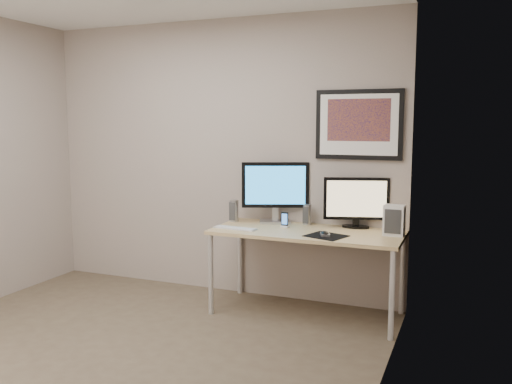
{
  "coord_description": "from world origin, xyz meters",
  "views": [
    {
      "loc": [
        2.29,
        -2.99,
        1.64
      ],
      "look_at": [
        0.63,
        1.1,
        1.07
      ],
      "focal_mm": 38.0,
      "sensor_mm": 36.0,
      "label": 1
    }
  ],
  "objects_px": {
    "monitor_large": "(275,189)",
    "keyboard": "(235,228)",
    "framed_art": "(359,125)",
    "speaker_left": "(234,211)",
    "speaker_right": "(307,214)",
    "fan_unit": "(394,220)",
    "desk": "(307,238)",
    "phone_dock": "(285,220)",
    "monitor_tv": "(356,201)"
  },
  "relations": [
    {
      "from": "fan_unit",
      "to": "monitor_tv",
      "type": "bearing_deg",
      "value": 153.01
    },
    {
      "from": "monitor_tv",
      "to": "phone_dock",
      "type": "distance_m",
      "value": 0.64
    },
    {
      "from": "phone_dock",
      "to": "keyboard",
      "type": "distance_m",
      "value": 0.44
    },
    {
      "from": "desk",
      "to": "phone_dock",
      "type": "height_order",
      "value": "phone_dock"
    },
    {
      "from": "speaker_right",
      "to": "desk",
      "type": "bearing_deg",
      "value": -67.63
    },
    {
      "from": "framed_art",
      "to": "fan_unit",
      "type": "height_order",
      "value": "framed_art"
    },
    {
      "from": "framed_art",
      "to": "monitor_tv",
      "type": "relative_size",
      "value": 1.37
    },
    {
      "from": "desk",
      "to": "monitor_tv",
      "type": "distance_m",
      "value": 0.54
    },
    {
      "from": "framed_art",
      "to": "speaker_left",
      "type": "relative_size",
      "value": 3.73
    },
    {
      "from": "framed_art",
      "to": "desk",
      "type": "bearing_deg",
      "value": -136.54
    },
    {
      "from": "framed_art",
      "to": "phone_dock",
      "type": "xyz_separation_m",
      "value": [
        -0.57,
        -0.27,
        -0.82
      ]
    },
    {
      "from": "desk",
      "to": "keyboard",
      "type": "distance_m",
      "value": 0.62
    },
    {
      "from": "desk",
      "to": "monitor_large",
      "type": "xyz_separation_m",
      "value": [
        -0.38,
        0.24,
        0.37
      ]
    },
    {
      "from": "speaker_left",
      "to": "phone_dock",
      "type": "distance_m",
      "value": 0.54
    },
    {
      "from": "keyboard",
      "to": "fan_unit",
      "type": "xyz_separation_m",
      "value": [
        1.31,
        0.23,
        0.12
      ]
    },
    {
      "from": "keyboard",
      "to": "desk",
      "type": "bearing_deg",
      "value": 21.7
    },
    {
      "from": "framed_art",
      "to": "fan_unit",
      "type": "xyz_separation_m",
      "value": [
        0.36,
        -0.26,
        -0.77
      ]
    },
    {
      "from": "desk",
      "to": "speaker_left",
      "type": "distance_m",
      "value": 0.78
    },
    {
      "from": "keyboard",
      "to": "speaker_right",
      "type": "bearing_deg",
      "value": 46.16
    },
    {
      "from": "monitor_large",
      "to": "speaker_left",
      "type": "bearing_deg",
      "value": 170.67
    },
    {
      "from": "monitor_tv",
      "to": "fan_unit",
      "type": "height_order",
      "value": "monitor_tv"
    },
    {
      "from": "framed_art",
      "to": "phone_dock",
      "type": "height_order",
      "value": "framed_art"
    },
    {
      "from": "monitor_large",
      "to": "monitor_tv",
      "type": "relative_size",
      "value": 1.06
    },
    {
      "from": "speaker_left",
      "to": "speaker_right",
      "type": "relative_size",
      "value": 1.1
    },
    {
      "from": "monitor_tv",
      "to": "monitor_large",
      "type": "bearing_deg",
      "value": 165.63
    },
    {
      "from": "framed_art",
      "to": "speaker_right",
      "type": "height_order",
      "value": "framed_art"
    },
    {
      "from": "desk",
      "to": "speaker_left",
      "type": "relative_size",
      "value": 7.96
    },
    {
      "from": "phone_dock",
      "to": "fan_unit",
      "type": "distance_m",
      "value": 0.93
    },
    {
      "from": "fan_unit",
      "to": "phone_dock",
      "type": "bearing_deg",
      "value": -176.5
    },
    {
      "from": "speaker_right",
      "to": "monitor_large",
      "type": "bearing_deg",
      "value": -169.3
    },
    {
      "from": "monitor_large",
      "to": "speaker_right",
      "type": "height_order",
      "value": "monitor_large"
    },
    {
      "from": "speaker_left",
      "to": "framed_art",
      "type": "bearing_deg",
      "value": 9.98
    },
    {
      "from": "speaker_left",
      "to": "speaker_right",
      "type": "distance_m",
      "value": 0.68
    },
    {
      "from": "speaker_left",
      "to": "speaker_right",
      "type": "xyz_separation_m",
      "value": [
        0.67,
        0.11,
        -0.01
      ]
    },
    {
      "from": "desk",
      "to": "monitor_tv",
      "type": "height_order",
      "value": "monitor_tv"
    },
    {
      "from": "framed_art",
      "to": "monitor_tv",
      "type": "height_order",
      "value": "framed_art"
    },
    {
      "from": "phone_dock",
      "to": "speaker_left",
      "type": "bearing_deg",
      "value": 172.89
    },
    {
      "from": "keyboard",
      "to": "fan_unit",
      "type": "distance_m",
      "value": 1.33
    },
    {
      "from": "monitor_large",
      "to": "keyboard",
      "type": "height_order",
      "value": "monitor_large"
    },
    {
      "from": "monitor_tv",
      "to": "speaker_left",
      "type": "height_order",
      "value": "monitor_tv"
    },
    {
      "from": "monitor_large",
      "to": "keyboard",
      "type": "xyz_separation_m",
      "value": [
        -0.22,
        -0.4,
        -0.3
      ]
    },
    {
      "from": "speaker_right",
      "to": "fan_unit",
      "type": "bearing_deg",
      "value": -8.14
    },
    {
      "from": "phone_dock",
      "to": "speaker_right",
      "type": "bearing_deg",
      "value": 58.84
    },
    {
      "from": "desk",
      "to": "speaker_right",
      "type": "height_order",
      "value": "speaker_right"
    },
    {
      "from": "monitor_large",
      "to": "monitor_tv",
      "type": "bearing_deg",
      "value": -19.07
    },
    {
      "from": "speaker_left",
      "to": "phone_dock",
      "type": "height_order",
      "value": "speaker_left"
    },
    {
      "from": "desk",
      "to": "monitor_large",
      "type": "distance_m",
      "value": 0.58
    },
    {
      "from": "speaker_left",
      "to": "fan_unit",
      "type": "xyz_separation_m",
      "value": [
        1.46,
        -0.09,
        0.02
      ]
    },
    {
      "from": "desk",
      "to": "monitor_tv",
      "type": "bearing_deg",
      "value": 37.53
    },
    {
      "from": "framed_art",
      "to": "keyboard",
      "type": "relative_size",
      "value": 1.94
    }
  ]
}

